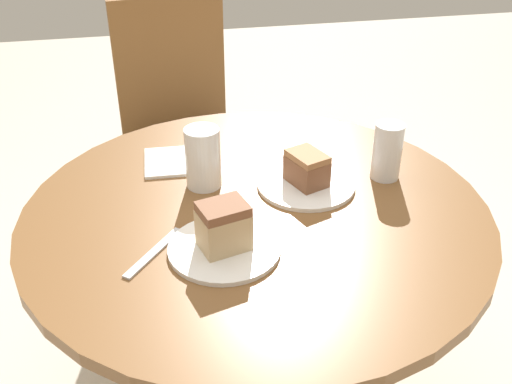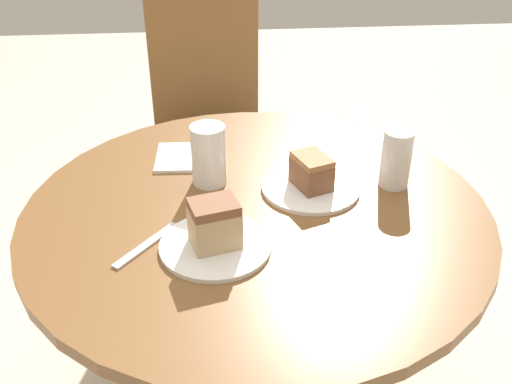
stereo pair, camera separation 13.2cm
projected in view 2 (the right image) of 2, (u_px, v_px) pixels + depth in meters
The scene contains 10 objects.
table at pixel (256, 266), 1.43m from camera, with size 1.04×1.04×0.78m.
chair at pixel (213, 133), 2.29m from camera, with size 0.50×0.53×0.99m.
plate_near at pixel (216, 246), 1.21m from camera, with size 0.23×0.23×0.01m.
plate_far at pixel (311, 188), 1.40m from camera, with size 0.23×0.23×0.01m.
cake_slice_near at pixel (215, 224), 1.18m from camera, with size 0.11×0.10×0.10m.
cake_slice_far at pixel (312, 171), 1.38m from camera, with size 0.10×0.11×0.08m.
glass_lemonade at pixel (209, 158), 1.40m from camera, with size 0.08×0.08×0.15m.
glass_water at pixel (396, 162), 1.39m from camera, with size 0.07×0.07×0.14m.
napkin_stack at pixel (186, 157), 1.53m from camera, with size 0.16×0.16×0.01m.
fork at pixel (147, 245), 1.22m from camera, with size 0.13×0.15×0.00m.
Camera 2 is at (-0.09, -1.12, 1.51)m, focal length 42.00 mm.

